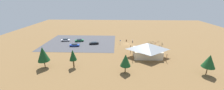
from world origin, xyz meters
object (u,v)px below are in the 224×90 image
(pine_far_east, at_px, (43,54))
(car_black_aisle_side, at_px, (94,43))
(trash_bin, at_px, (126,40))
(bicycle_green_yard_front, at_px, (162,44))
(bicycle_blue_edge_south, at_px, (162,45))
(bicycle_silver_lone_east, at_px, (143,45))
(bicycle_red_yard_right, at_px, (155,43))
(bike_pavilion, at_px, (147,49))
(bicycle_black_edge_north, at_px, (147,43))
(bicycle_orange_yard_center, at_px, (158,42))
(bicycle_silver_mid_cluster, at_px, (154,45))
(bicycle_yellow_front_row, at_px, (151,44))
(bicycle_teal_trailside, at_px, (149,42))
(car_green_near_entry, at_px, (79,40))
(pine_far_west, at_px, (126,60))
(bicycle_white_back_row, at_px, (160,46))
(car_blue_far_end, at_px, (75,45))
(visitor_by_pavilion, at_px, (133,41))
(pine_west, at_px, (73,55))
(car_white_back_corner, at_px, (66,40))
(pine_center, at_px, (209,61))
(bicycle_purple_near_porch, at_px, (158,47))
(lot_sign, at_px, (120,42))
(bicycle_blue_lone_west, at_px, (152,42))

(pine_far_east, xyz_separation_m, car_black_aisle_side, (-12.92, -25.29, -4.33))
(trash_bin, relative_size, bicycle_green_yard_front, 0.58)
(trash_bin, height_order, bicycle_blue_edge_south, bicycle_blue_edge_south)
(bicycle_silver_lone_east, bearing_deg, bicycle_red_yard_right, -157.29)
(bike_pavilion, bearing_deg, trash_bin, -70.49)
(bike_pavilion, height_order, bicycle_silver_lone_east, bike_pavilion)
(bicycle_black_edge_north, height_order, bicycle_silver_lone_east, bicycle_silver_lone_east)
(bicycle_orange_yard_center, height_order, bicycle_silver_lone_east, bicycle_silver_lone_east)
(bicycle_silver_mid_cluster, bearing_deg, bicycle_yellow_front_row, -70.32)
(bicycle_teal_trailside, bearing_deg, car_green_near_entry, -1.94)
(pine_far_east, bearing_deg, pine_far_west, 175.38)
(bicycle_blue_edge_south, distance_m, bicycle_green_yard_front, 2.00)
(pine_far_west, xyz_separation_m, bicycle_white_back_row, (-18.35, -24.68, -3.94))
(bicycle_silver_mid_cluster, distance_m, bicycle_teal_trailside, 4.97)
(bicycle_blue_edge_south, bearing_deg, bicycle_teal_trailside, -31.32)
(bike_pavilion, distance_m, pine_far_east, 38.75)
(bike_pavilion, relative_size, car_blue_far_end, 2.67)
(visitor_by_pavilion, bearing_deg, bicycle_blue_edge_south, 163.87)
(bicycle_white_back_row, bearing_deg, pine_west, 31.31)
(bicycle_silver_mid_cluster, bearing_deg, bicycle_silver_lone_east, -7.30)
(bike_pavilion, distance_m, visitor_by_pavilion, 18.78)
(bicycle_green_yard_front, bearing_deg, visitor_by_pavilion, -8.59)
(bike_pavilion, xyz_separation_m, visitor_by_pavilion, (4.02, -18.20, -2.31))
(trash_bin, height_order, bicycle_silver_lone_east, trash_bin)
(pine_far_east, height_order, bicycle_yellow_front_row, pine_far_east)
(bicycle_blue_edge_south, height_order, bicycle_red_yard_right, bicycle_blue_edge_south)
(pine_far_west, distance_m, bicycle_teal_trailside, 34.02)
(bicycle_orange_yard_center, bearing_deg, trash_bin, -3.73)
(bicycle_orange_yard_center, distance_m, car_white_back_corner, 50.59)
(pine_center, distance_m, car_blue_far_end, 55.02)
(pine_far_west, relative_size, car_white_back_corner, 1.32)
(pine_center, relative_size, bicycle_purple_near_porch, 4.18)
(car_white_back_corner, bearing_deg, bicycle_white_back_row, 171.38)
(bicycle_red_yard_right, distance_m, bicycle_white_back_row, 4.64)
(lot_sign, relative_size, bicycle_blue_lone_west, 1.40)
(car_green_near_entry, bearing_deg, trash_bin, -176.65)
(bicycle_orange_yard_center, distance_m, car_black_aisle_side, 34.33)
(bicycle_blue_edge_south, xyz_separation_m, car_white_back_corner, (51.39, -5.14, 0.36))
(visitor_by_pavilion, bearing_deg, pine_center, 121.76)
(pine_center, relative_size, bicycle_yellow_front_row, 4.28)
(lot_sign, xyz_separation_m, car_green_near_entry, (22.34, -3.60, -0.65))
(bicycle_black_edge_north, relative_size, bicycle_purple_near_porch, 0.92)
(bicycle_silver_mid_cluster, height_order, bicycle_silver_lone_east, bicycle_silver_mid_cluster)
(trash_bin, bearing_deg, bicycle_white_back_row, 151.43)
(bicycle_teal_trailside, bearing_deg, lot_sign, 8.51)
(bike_pavilion, bearing_deg, bicycle_orange_yard_center, -116.98)
(lot_sign, height_order, pine_far_west, pine_far_west)
(car_green_near_entry, bearing_deg, car_blue_far_end, 87.90)
(bicycle_red_yard_right, relative_size, bicycle_purple_near_porch, 0.86)
(bicycle_white_back_row, bearing_deg, car_green_near_entry, -9.73)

